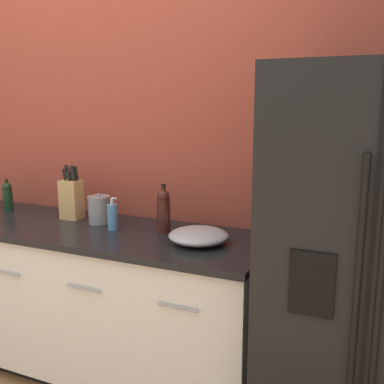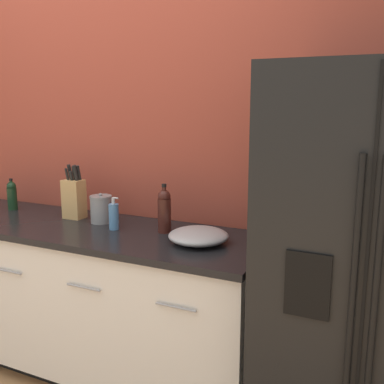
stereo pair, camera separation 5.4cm
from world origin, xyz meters
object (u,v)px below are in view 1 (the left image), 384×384
object	(u,v)px
knife_block	(71,198)
wine_bottle	(164,210)
oil_bottle	(8,196)
steel_canister	(99,209)
mixing_bowl	(199,236)
refrigerator	(371,277)
soap_dispenser	(113,217)

from	to	relation	value
knife_block	wine_bottle	size ratio (longest dim) A/B	1.24
knife_block	oil_bottle	bearing A→B (deg)	179.58
wine_bottle	steel_canister	distance (m)	0.43
mixing_bowl	knife_block	bearing A→B (deg)	171.57
mixing_bowl	steel_canister	bearing A→B (deg)	170.22
refrigerator	oil_bottle	size ratio (longest dim) A/B	8.48
mixing_bowl	wine_bottle	bearing A→B (deg)	159.15
refrigerator	mixing_bowl	world-z (taller)	refrigerator
wine_bottle	oil_bottle	bearing A→B (deg)	177.90
refrigerator	oil_bottle	distance (m)	2.21
wine_bottle	mixing_bowl	size ratio (longest dim) A/B	0.88
knife_block	soap_dispenser	distance (m)	0.38
soap_dispenser	steel_canister	distance (m)	0.18
oil_bottle	knife_block	bearing A→B (deg)	-0.42
steel_canister	oil_bottle	bearing A→B (deg)	178.56
refrigerator	soap_dispenser	size ratio (longest dim) A/B	9.48
wine_bottle	mixing_bowl	distance (m)	0.27
oil_bottle	steel_canister	bearing A→B (deg)	-1.44
knife_block	mixing_bowl	bearing A→B (deg)	-8.43
soap_dispenser	oil_bottle	distance (m)	0.88
knife_block	oil_bottle	size ratio (longest dim) A/B	1.61
soap_dispenser	wine_bottle	bearing A→B (deg)	13.62
soap_dispenser	mixing_bowl	bearing A→B (deg)	-2.67
oil_bottle	mixing_bowl	xyz separation A→B (m)	(1.39, -0.13, -0.06)
refrigerator	mixing_bowl	distance (m)	0.81
wine_bottle	mixing_bowl	bearing A→B (deg)	-20.85
refrigerator	steel_canister	bearing A→B (deg)	173.63
knife_block	mixing_bowl	world-z (taller)	knife_block
oil_bottle	wine_bottle	bearing A→B (deg)	-2.10
oil_bottle	steel_canister	distance (m)	0.72
soap_dispenser	steel_canister	bearing A→B (deg)	148.92
knife_block	soap_dispenser	world-z (taller)	knife_block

